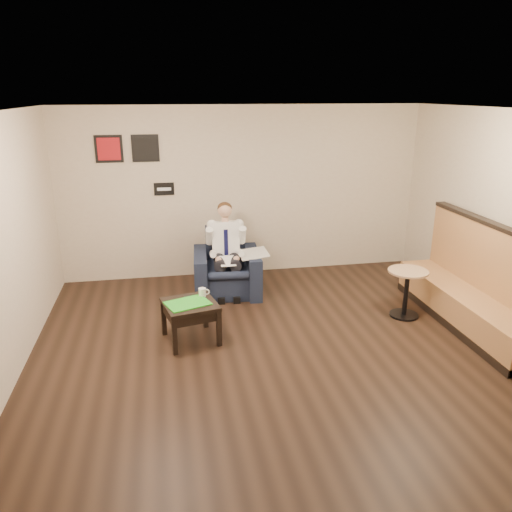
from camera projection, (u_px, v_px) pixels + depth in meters
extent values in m
plane|color=black|center=(286.00, 356.00, 5.93)|extent=(6.00, 6.00, 0.00)
cube|color=beige|center=(244.00, 192.00, 8.29)|extent=(6.00, 0.02, 2.80)
cube|color=beige|center=(424.00, 402.00, 2.69)|extent=(6.00, 0.02, 2.80)
cube|color=white|center=(291.00, 111.00, 5.05)|extent=(6.00, 6.00, 0.02)
cube|color=black|center=(164.00, 189.00, 8.01)|extent=(0.32, 0.02, 0.20)
cube|color=#AF151B|center=(109.00, 149.00, 7.67)|extent=(0.42, 0.03, 0.42)
cube|color=black|center=(145.00, 148.00, 7.76)|extent=(0.42, 0.03, 0.42)
cube|color=black|center=(227.00, 263.00, 7.67)|extent=(1.06, 1.06, 0.96)
cube|color=white|center=(228.00, 261.00, 7.42)|extent=(0.22, 0.31, 0.01)
cube|color=silver|center=(253.00, 253.00, 7.56)|extent=(0.43, 0.53, 0.01)
cube|color=black|center=(191.00, 321.00, 6.24)|extent=(0.74, 0.74, 0.51)
cube|color=green|center=(188.00, 303.00, 6.12)|extent=(0.61, 0.52, 0.01)
cylinder|color=white|center=(202.00, 292.00, 6.34)|extent=(0.11, 0.11, 0.11)
cube|color=black|center=(190.00, 296.00, 6.34)|extent=(0.16, 0.09, 0.01)
cube|color=#A26E3F|center=(471.00, 276.00, 6.55)|extent=(0.64, 2.67, 1.37)
cylinder|color=tan|center=(406.00, 293.00, 6.89)|extent=(0.72, 0.72, 0.68)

